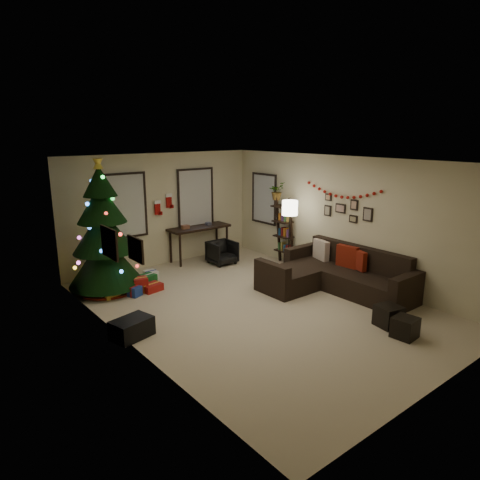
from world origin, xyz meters
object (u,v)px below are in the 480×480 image
(christmas_tree, at_px, (104,236))
(desk, at_px, (199,230))
(desk_chair, at_px, (222,252))
(bookshelf, at_px, (284,232))
(sofa, at_px, (334,276))

(christmas_tree, height_order, desk, christmas_tree)
(christmas_tree, relative_size, desk, 1.74)
(desk, height_order, desk_chair, desk)
(desk_chair, bearing_deg, bookshelf, -37.73)
(christmas_tree, height_order, bookshelf, christmas_tree)
(christmas_tree, xyz_separation_m, bookshelf, (4.14, -0.93, -0.34))
(christmas_tree, height_order, desk_chair, christmas_tree)
(desk, xyz_separation_m, bookshelf, (1.42, -1.59, 0.05))
(desk_chair, bearing_deg, desk, 110.77)
(christmas_tree, bearing_deg, bookshelf, -12.70)
(bookshelf, bearing_deg, sofa, -103.37)
(desk, xyz_separation_m, desk_chair, (0.24, -0.65, -0.47))
(sofa, height_order, desk, sofa)
(christmas_tree, bearing_deg, sofa, -38.40)
(christmas_tree, xyz_separation_m, sofa, (3.67, -2.91, -0.86))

